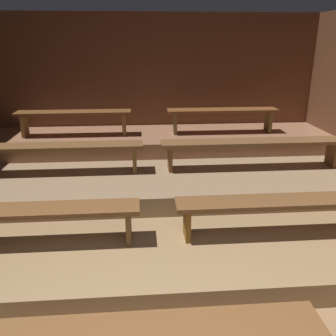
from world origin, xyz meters
name	(u,v)px	position (x,y,z in m)	size (l,w,h in m)	color
ground	(156,233)	(0.00, 2.66, -0.04)	(6.90, 6.12, 0.08)	#9B744F
wall_back	(148,91)	(0.00, 5.35, 1.34)	(6.90, 0.06, 2.68)	brown
platform_lower	(154,201)	(0.00, 3.26, 0.12)	(6.10, 4.12, 0.24)	#9D7C54
platform_middle	(152,168)	(0.00, 3.93, 0.36)	(6.10, 2.78, 0.24)	#967858
platform_upper	(150,141)	(0.00, 4.64, 0.61)	(6.10, 1.36, 0.24)	#9B6A4C
bench_floor_center	(152,335)	(-0.12, 0.69, 0.34)	(2.33, 0.33, 0.40)	brown
bench_lower_left	(25,214)	(-1.32, 2.07, 0.58)	(2.28, 0.33, 0.40)	brown
bench_lower_right	(283,205)	(1.32, 2.07, 0.58)	(2.28, 0.33, 0.40)	brown
bench_middle_left	(47,149)	(-1.43, 3.50, 0.83)	(2.60, 0.33, 0.40)	brown
bench_middle_right	(253,145)	(1.43, 3.50, 0.83)	(2.60, 0.33, 0.40)	brown
bench_upper_left	(74,116)	(-1.24, 4.63, 1.06)	(1.86, 0.33, 0.40)	brown
bench_upper_right	(223,113)	(1.24, 4.63, 1.06)	(1.86, 0.33, 0.40)	brown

